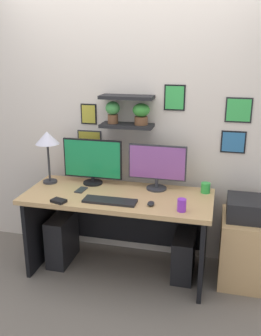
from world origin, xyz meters
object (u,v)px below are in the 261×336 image
Objects in this scene: coffee_mug at (206,188)px; monitor_right at (157,165)px; desk_lamp at (47,141)px; monitor_left at (93,161)px; keyboard at (110,201)px; desk at (120,214)px; drawer_cabinet at (246,249)px; computer_tower_right at (184,255)px; computer_mouse at (151,204)px; printer at (250,209)px; pen_cup at (182,205)px; scissors_tray at (59,201)px; computer_tower_left at (62,239)px; cell_phone at (81,190)px.

monitor_right is at bearing -179.21° from coffee_mug.
desk_lamp is (-1.00, -0.08, 0.18)m from monitor_right.
monitor_left is 0.53m from keyboard.
drawer_cabinet is at bearing 4.02° from desk.
keyboard is 0.85m from desk_lamp.
desk_lamp reaches higher than computer_tower_right.
keyboard reaches higher than computer_tower_right.
coffee_mug is at bearing 43.09° from computer_mouse.
desk_lamp is at bearing -175.47° from monitor_right.
coffee_mug is (0.75, 0.40, 0.04)m from keyboard.
printer reaches higher than drawer_cabinet.
drawer_cabinet is (0.38, -0.09, -0.50)m from coffee_mug.
monitor_right is 1.05× the size of desk_lamp.
monitor_right is at bearing 28.45° from desk.
pen_cup is 0.83× the size of scissors_tray.
desk is 0.45m from computer_mouse.
desk_lamp reaches higher than coffee_mug.
coffee_mug reaches higher than drawer_cabinet.
computer_tower_left is (-1.67, -0.09, -0.07)m from drawer_cabinet.
cell_phone is 0.24× the size of drawer_cabinet.
pen_cup is (1.27, -0.35, -0.35)m from desk_lamp.
desk is at bearing -6.80° from desk_lamp.
coffee_mug reaches higher than computer_mouse.
desk is at bearing -151.55° from monitor_right.
computer_mouse is 0.18× the size of desk_lamp.
computer_mouse is 0.64× the size of cell_phone.
coffee_mug is at bearing 166.51° from printer.
monitor_left is 6.13× the size of computer_mouse.
desk_lamp is 3.48× the size of cell_phone.
scissors_tray is at bearing -170.81° from computer_mouse.
monitor_left is 1.13× the size of desk_lamp.
computer_mouse is 0.84m from printer.
computer_tower_left is at bearing -171.86° from coffee_mug.
monitor_right reaches higher than cell_phone.
monitor_right is 4.28× the size of scissors_tray.
desk is 0.41m from cell_phone.
coffee_mug reaches higher than scissors_tray.
keyboard is at bearing -177.23° from computer_mouse.
desk_lamp is at bearing 163.69° from computer_mouse.
scissors_tray is (-0.08, -0.29, 0.01)m from cell_phone.
drawer_cabinet is 0.54m from computer_tower_right.
computer_tower_right is at bearing 87.90° from pen_cup.
cell_phone is at bearing -175.33° from printer.
pen_cup reaches higher than coffee_mug.
monitor_left is 1.56m from drawer_cabinet.
computer_tower_left is at bearing -178.31° from desk.
coffee_mug reaches higher than desk.
desk is 3.51× the size of computer_tower_left.
scissors_tray is 1.21m from computer_tower_right.
computer_mouse is 0.20× the size of computer_tower_left.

